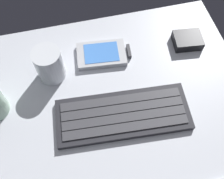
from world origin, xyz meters
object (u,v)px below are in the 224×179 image
(handheld_device, at_px, (104,54))
(charger_block, at_px, (187,40))
(keyboard, at_px, (123,115))
(juice_cup, at_px, (50,65))

(handheld_device, relative_size, charger_block, 1.90)
(keyboard, relative_size, handheld_device, 2.23)
(keyboard, distance_m, charger_block, 0.26)
(juice_cup, bearing_deg, handheld_device, 11.26)
(charger_block, bearing_deg, juice_cup, -177.48)
(handheld_device, height_order, charger_block, charger_block)
(handheld_device, bearing_deg, charger_block, -2.91)
(charger_block, bearing_deg, handheld_device, 177.09)
(keyboard, bearing_deg, charger_block, 37.07)
(keyboard, relative_size, juice_cup, 3.50)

